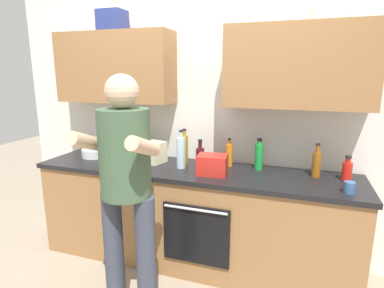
% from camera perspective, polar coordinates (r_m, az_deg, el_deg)
% --- Properties ---
extents(ground_plane, '(12.00, 12.00, 0.00)m').
position_cam_1_polar(ground_plane, '(3.16, -0.10, -20.32)').
color(ground_plane, gray).
extents(back_wall_unit, '(4.00, 0.38, 2.50)m').
position_cam_1_polar(back_wall_unit, '(2.91, 1.69, 8.21)').
color(back_wall_unit, silver).
rests_on(back_wall_unit, ground).
extents(counter, '(2.84, 0.67, 0.90)m').
position_cam_1_polar(counter, '(2.94, -0.10, -12.94)').
color(counter, olive).
rests_on(counter, ground).
extents(person_standing, '(0.49, 0.45, 1.72)m').
position_cam_1_polar(person_standing, '(2.16, -11.95, -6.48)').
color(person_standing, '#383D4C').
rests_on(person_standing, ground).
extents(bottle_juice, '(0.06, 0.06, 0.25)m').
position_cam_1_polar(bottle_juice, '(2.85, 6.74, -1.90)').
color(bottle_juice, orange).
rests_on(bottle_juice, counter).
extents(bottle_oil, '(0.07, 0.07, 0.33)m').
position_cam_1_polar(bottle_oil, '(2.88, -1.41, -0.90)').
color(bottle_oil, olive).
rests_on(bottle_oil, counter).
extents(bottle_syrup, '(0.07, 0.07, 0.28)m').
position_cam_1_polar(bottle_syrup, '(2.73, 21.70, -3.31)').
color(bottle_syrup, '#8C4C14').
rests_on(bottle_syrup, counter).
extents(bottle_soda, '(0.07, 0.07, 0.28)m').
position_cam_1_polar(bottle_soda, '(2.79, 12.07, -2.11)').
color(bottle_soda, '#198C33').
rests_on(bottle_soda, counter).
extents(bottle_water, '(0.08, 0.08, 0.34)m').
position_cam_1_polar(bottle_water, '(2.77, -2.00, -1.50)').
color(bottle_water, silver).
rests_on(bottle_water, counter).
extents(bottle_wine, '(0.08, 0.08, 0.24)m').
position_cam_1_polar(bottle_wine, '(2.88, 1.47, -2.01)').
color(bottle_wine, '#471419').
rests_on(bottle_wine, counter).
extents(bottle_hotsauce, '(0.08, 0.08, 0.20)m').
position_cam_1_polar(bottle_hotsauce, '(2.73, 26.35, -4.35)').
color(bottle_hotsauce, red).
rests_on(bottle_hotsauce, counter).
extents(cup_coffee, '(0.07, 0.07, 0.10)m').
position_cam_1_polar(cup_coffee, '(3.22, -13.28, -1.53)').
color(cup_coffee, white).
rests_on(cup_coffee, counter).
extents(cup_tea, '(0.08, 0.08, 0.08)m').
position_cam_1_polar(cup_tea, '(2.48, 26.69, -7.09)').
color(cup_tea, '#33598C').
rests_on(cup_tea, counter).
extents(mixing_bowl, '(0.26, 0.26, 0.08)m').
position_cam_1_polar(mixing_bowl, '(3.31, -17.17, -1.52)').
color(mixing_bowl, silver).
rests_on(mixing_bowl, counter).
extents(potted_herb, '(0.21, 0.21, 0.32)m').
position_cam_1_polar(potted_herb, '(2.98, -13.76, 0.05)').
color(potted_herb, '#9E6647').
rests_on(potted_herb, counter).
extents(grocery_bag_crisps, '(0.26, 0.21, 0.16)m').
position_cam_1_polar(grocery_bag_crisps, '(2.61, 3.70, -3.77)').
color(grocery_bag_crisps, red).
rests_on(grocery_bag_crisps, counter).
extents(grocery_bag_rice, '(0.23, 0.23, 0.20)m').
position_cam_1_polar(grocery_bag_rice, '(2.97, -6.96, -1.50)').
color(grocery_bag_rice, beige).
rests_on(grocery_bag_rice, counter).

